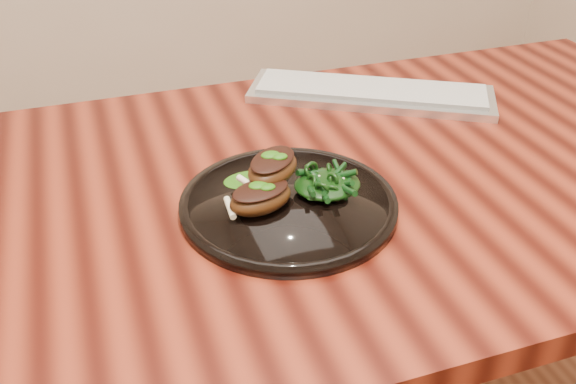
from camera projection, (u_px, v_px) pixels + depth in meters
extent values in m
cube|color=#360C06|center=(307.00, 190.00, 0.99)|extent=(1.60, 0.80, 0.04)
cylinder|color=#33180B|center=(527.00, 196.00, 1.66)|extent=(0.06, 0.06, 0.71)
cylinder|color=black|center=(289.00, 205.00, 0.90)|extent=(0.31, 0.31, 0.02)
torus|color=black|center=(289.00, 204.00, 0.90)|extent=(0.30, 0.30, 0.02)
cylinder|color=black|center=(289.00, 202.00, 0.90)|extent=(0.20, 0.20, 0.00)
ellipsoid|color=#3F210C|center=(261.00, 199.00, 0.86)|extent=(0.11, 0.08, 0.04)
ellipsoid|color=black|center=(260.00, 190.00, 0.86)|extent=(0.09, 0.07, 0.01)
cylinder|color=beige|center=(230.00, 208.00, 0.86)|extent=(0.01, 0.04, 0.01)
ellipsoid|color=#164D08|center=(260.00, 186.00, 0.85)|extent=(0.03, 0.02, 0.01)
ellipsoid|color=#3F210C|center=(273.00, 168.00, 0.90)|extent=(0.11, 0.11, 0.04)
ellipsoid|color=black|center=(273.00, 159.00, 0.89)|extent=(0.10, 0.10, 0.01)
cylinder|color=beige|center=(249.00, 184.00, 0.87)|extent=(0.03, 0.05, 0.01)
ellipsoid|color=#164D08|center=(272.00, 156.00, 0.89)|extent=(0.03, 0.02, 0.01)
ellipsoid|color=#164D08|center=(249.00, 180.00, 0.93)|extent=(0.08, 0.05, 0.00)
ellipsoid|color=black|center=(327.00, 184.00, 0.91)|extent=(0.10, 0.08, 0.02)
cube|color=silver|center=(371.00, 94.00, 1.22)|extent=(0.47, 0.35, 0.01)
cube|color=silver|center=(371.00, 89.00, 1.22)|extent=(0.42, 0.30, 0.01)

